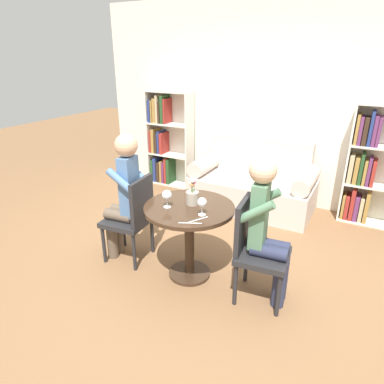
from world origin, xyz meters
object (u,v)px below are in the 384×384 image
at_px(bookshelf_right, 371,169).
at_px(chair_left, 133,216).
at_px(chair_right, 255,246).
at_px(person_right, 267,227).
at_px(flower_vase, 192,196).
at_px(wine_glass_left, 167,195).
at_px(wine_glass_right, 202,203).
at_px(person_left, 124,194).
at_px(couch, 253,186).
at_px(bookshelf_left, 166,141).

relative_size(bookshelf_right, chair_left, 1.64).
distance_m(chair_right, person_right, 0.22).
height_order(person_right, flower_vase, person_right).
xyz_separation_m(chair_left, flower_vase, (0.63, 0.08, 0.31)).
xyz_separation_m(person_right, wine_glass_left, (-0.88, -0.12, 0.14)).
bearing_deg(chair_right, person_right, -86.11).
height_order(chair_right, person_right, person_right).
bearing_deg(person_right, wine_glass_left, 92.30).
relative_size(chair_right, person_right, 0.70).
bearing_deg(wine_glass_right, chair_right, 12.23).
height_order(bookshelf_right, chair_left, bookshelf_right).
height_order(chair_left, wine_glass_left, chair_left).
bearing_deg(bookshelf_right, chair_right, -109.83).
bearing_deg(flower_vase, wine_glass_left, -134.69).
height_order(wine_glass_left, wine_glass_right, wine_glass_left).
distance_m(wine_glass_right, flower_vase, 0.24).
xyz_separation_m(person_left, wine_glass_left, (0.55, -0.07, 0.12)).
bearing_deg(flower_vase, person_right, -3.61).
relative_size(chair_left, flower_vase, 3.58).
bearing_deg(chair_right, couch, 13.84).
bearing_deg(couch, bookshelf_left, 170.42).
distance_m(person_right, flower_vase, 0.72).
distance_m(person_left, wine_glass_right, 0.90).
distance_m(bookshelf_left, bookshelf_right, 2.92).
bearing_deg(person_left, bookshelf_left, -163.66).
xyz_separation_m(bookshelf_left, person_right, (2.27, -2.04, -0.00)).
relative_size(person_left, person_right, 1.03).
bearing_deg(chair_left, flower_vase, 91.86).
xyz_separation_m(chair_left, wine_glass_left, (0.47, -0.08, 0.34)).
distance_m(bookshelf_right, flower_vase, 2.43).
relative_size(bookshelf_right, flower_vase, 5.85).
bearing_deg(wine_glass_left, person_left, 172.66).
bearing_deg(wine_glass_right, flower_vase, 138.58).
distance_m(person_right, wine_glass_left, 0.90).
height_order(person_right, wine_glass_left, person_right).
height_order(person_left, person_right, person_left).
bearing_deg(person_left, flower_vase, 92.10).
distance_m(couch, bookshelf_right, 1.45).
relative_size(person_right, wine_glass_left, 7.91).
bearing_deg(person_right, wine_glass_right, 96.28).
height_order(couch, wine_glass_right, couch).
bearing_deg(bookshelf_right, wine_glass_right, -119.00).
bearing_deg(chair_left, person_left, -86.04).
xyz_separation_m(couch, chair_right, (0.63, -1.79, 0.18)).
xyz_separation_m(bookshelf_right, wine_glass_left, (-1.54, -2.16, 0.14)).
xyz_separation_m(chair_right, person_right, (0.08, 0.01, 0.20)).
bearing_deg(wine_glass_right, person_right, 11.80).
relative_size(chair_right, wine_glass_right, 5.74).
distance_m(wine_glass_left, wine_glass_right, 0.34).
relative_size(bookshelf_left, chair_right, 1.64).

